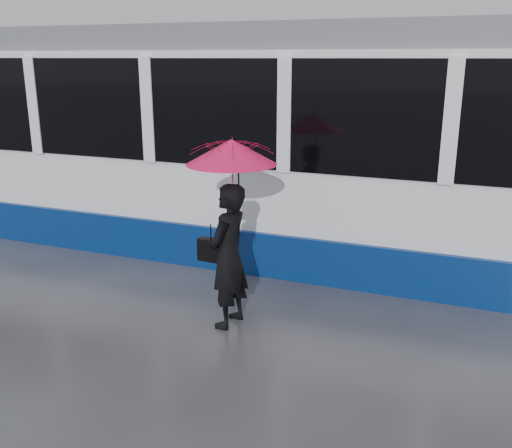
% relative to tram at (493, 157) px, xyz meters
% --- Properties ---
extents(ground, '(90.00, 90.00, 0.00)m').
position_rel_tram_xyz_m(ground, '(-1.85, -2.50, -1.64)').
color(ground, '#2E2D33').
rests_on(ground, ground).
extents(rails, '(34.00, 1.51, 0.02)m').
position_rel_tram_xyz_m(rails, '(-1.85, -0.00, -1.63)').
color(rails, '#3F3D38').
rests_on(rails, ground).
extents(tram, '(26.00, 2.56, 3.35)m').
position_rel_tram_xyz_m(tram, '(0.00, 0.00, 0.00)').
color(tram, white).
rests_on(tram, ground).
extents(woman, '(0.44, 0.63, 1.63)m').
position_rel_tram_xyz_m(woman, '(-2.61, -2.75, -0.82)').
color(woman, black).
rests_on(woman, ground).
extents(umbrella, '(1.04, 1.04, 1.10)m').
position_rel_tram_xyz_m(umbrella, '(-2.56, -2.75, 0.15)').
color(umbrella, '#FC1583').
rests_on(umbrella, ground).
extents(handbag, '(0.30, 0.15, 0.43)m').
position_rel_tram_xyz_m(handbag, '(-2.83, -2.73, -0.78)').
color(handbag, black).
rests_on(handbag, ground).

